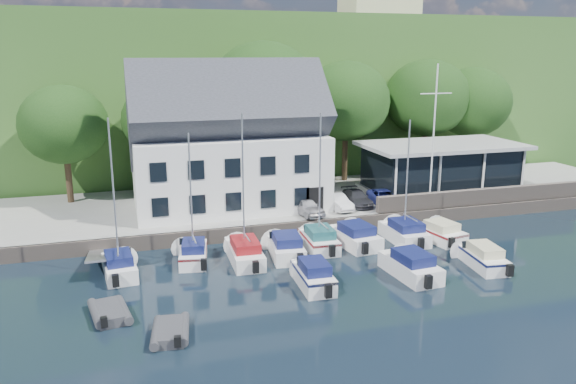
% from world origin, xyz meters
% --- Properties ---
extents(ground, '(180.00, 180.00, 0.00)m').
position_xyz_m(ground, '(0.00, 0.00, 0.00)').
color(ground, black).
rests_on(ground, ground).
extents(quay, '(60.00, 13.00, 1.00)m').
position_xyz_m(quay, '(0.00, 17.50, 0.50)').
color(quay, gray).
rests_on(quay, ground).
extents(quay_face, '(60.00, 0.30, 1.00)m').
position_xyz_m(quay_face, '(0.00, 11.00, 0.50)').
color(quay_face, '#6C6056').
rests_on(quay_face, ground).
extents(hillside, '(160.00, 75.00, 16.00)m').
position_xyz_m(hillside, '(0.00, 62.00, 8.00)').
color(hillside, '#305921').
rests_on(hillside, ground).
extents(field_patch, '(50.00, 30.00, 0.30)m').
position_xyz_m(field_patch, '(8.00, 70.00, 16.15)').
color(field_patch, olive).
rests_on(field_patch, hillside).
extents(harbor_building, '(14.40, 8.20, 8.70)m').
position_xyz_m(harbor_building, '(-7.00, 16.50, 5.35)').
color(harbor_building, white).
rests_on(harbor_building, quay).
extents(club_pavilion, '(13.20, 7.20, 4.10)m').
position_xyz_m(club_pavilion, '(11.00, 16.00, 3.05)').
color(club_pavilion, black).
rests_on(club_pavilion, quay).
extents(seawall, '(18.00, 0.50, 1.20)m').
position_xyz_m(seawall, '(12.00, 11.40, 1.60)').
color(seawall, '#6C6056').
rests_on(seawall, quay).
extents(gangway, '(1.20, 6.00, 1.40)m').
position_xyz_m(gangway, '(-16.50, 9.00, 0.00)').
color(gangway, '#B9B9BE').
rests_on(gangway, ground).
extents(car_silver, '(2.20, 3.86, 1.24)m').
position_xyz_m(car_silver, '(-2.15, 12.54, 1.62)').
color(car_silver, '#B0B0B5').
rests_on(car_silver, quay).
extents(car_white, '(1.64, 3.63, 1.16)m').
position_xyz_m(car_white, '(0.55, 13.29, 1.58)').
color(car_white, silver).
rests_on(car_white, quay).
extents(car_dgrey, '(1.73, 3.90, 1.11)m').
position_xyz_m(car_dgrey, '(2.49, 13.95, 1.56)').
color(car_dgrey, '#2D2D32').
rests_on(car_dgrey, quay).
extents(car_blue, '(1.84, 3.66, 1.20)m').
position_xyz_m(car_blue, '(4.54, 13.44, 1.60)').
color(car_blue, '#303B94').
rests_on(car_blue, quay).
extents(flagpole, '(2.57, 0.20, 10.70)m').
position_xyz_m(flagpole, '(7.65, 11.97, 6.35)').
color(flagpole, white).
rests_on(flagpole, quay).
extents(tree_0, '(6.69, 6.69, 9.14)m').
position_xyz_m(tree_0, '(-18.81, 21.26, 5.57)').
color(tree_0, '#153510').
rests_on(tree_0, quay).
extents(tree_1, '(6.72, 6.72, 9.18)m').
position_xyz_m(tree_1, '(-11.27, 21.71, 5.59)').
color(tree_1, '#153510').
rests_on(tree_1, quay).
extents(tree_2, '(9.13, 9.13, 12.48)m').
position_xyz_m(tree_2, '(-2.86, 21.80, 7.24)').
color(tree_2, '#153510').
rests_on(tree_2, quay).
extents(tree_3, '(7.91, 7.91, 10.81)m').
position_xyz_m(tree_3, '(4.92, 22.40, 6.41)').
color(tree_3, '#153510').
rests_on(tree_3, quay).
extents(tree_4, '(8.00, 8.00, 10.93)m').
position_xyz_m(tree_4, '(13.25, 22.65, 6.47)').
color(tree_4, '#153510').
rests_on(tree_4, quay).
extents(tree_5, '(7.43, 7.43, 10.15)m').
position_xyz_m(tree_5, '(18.07, 22.45, 6.08)').
color(tree_5, '#153510').
rests_on(tree_5, quay).
extents(boat_r1_0, '(2.37, 5.51, 8.76)m').
position_xyz_m(boat_r1_0, '(-15.32, 7.00, 4.38)').
color(boat_r1_0, white).
rests_on(boat_r1_0, ground).
extents(boat_r1_1, '(2.59, 5.43, 8.48)m').
position_xyz_m(boat_r1_1, '(-10.95, 7.95, 4.24)').
color(boat_r1_1, white).
rests_on(boat_r1_1, ground).
extents(boat_r1_2, '(2.18, 6.73, 8.85)m').
position_xyz_m(boat_r1_2, '(-7.92, 7.22, 4.43)').
color(boat_r1_2, white).
rests_on(boat_r1_2, ground).
extents(boat_r1_3, '(2.66, 5.91, 1.50)m').
position_xyz_m(boat_r1_3, '(-5.26, 7.24, 0.75)').
color(boat_r1_3, white).
rests_on(boat_r1_3, ground).
extents(boat_r1_4, '(2.28, 5.58, 9.18)m').
position_xyz_m(boat_r1_4, '(-2.79, 7.97, 4.59)').
color(boat_r1_4, white).
rests_on(boat_r1_4, ground).
extents(boat_r1_5, '(2.90, 6.12, 1.56)m').
position_xyz_m(boat_r1_5, '(-0.29, 7.91, 0.78)').
color(boat_r1_5, white).
rests_on(boat_r1_5, ground).
extents(boat_r1_6, '(2.24, 5.85, 9.14)m').
position_xyz_m(boat_r1_6, '(3.30, 7.78, 4.57)').
color(boat_r1_6, white).
rests_on(boat_r1_6, ground).
extents(boat_r1_7, '(2.91, 5.49, 1.38)m').
position_xyz_m(boat_r1_7, '(5.67, 7.17, 0.69)').
color(boat_r1_7, white).
rests_on(boat_r1_7, ground).
extents(boat_r2_2, '(2.01, 5.52, 1.52)m').
position_xyz_m(boat_r2_2, '(-5.15, 2.38, 0.76)').
color(boat_r2_2, white).
rests_on(boat_r2_2, ground).
extents(boat_r2_3, '(2.50, 6.14, 1.55)m').
position_xyz_m(boat_r2_3, '(0.65, 2.12, 0.77)').
color(boat_r2_3, white).
rests_on(boat_r2_3, ground).
extents(boat_r2_4, '(2.44, 5.98, 1.40)m').
position_xyz_m(boat_r2_4, '(5.54, 2.27, 0.70)').
color(boat_r2_4, white).
rests_on(boat_r2_4, ground).
extents(dinghy_0, '(2.27, 3.25, 0.70)m').
position_xyz_m(dinghy_0, '(-15.83, 1.67, 0.35)').
color(dinghy_0, '#35363A').
rests_on(dinghy_0, ground).
extents(dinghy_1, '(2.11, 3.09, 0.67)m').
position_xyz_m(dinghy_1, '(-13.19, -1.11, 0.34)').
color(dinghy_1, '#35363A').
rests_on(dinghy_1, ground).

